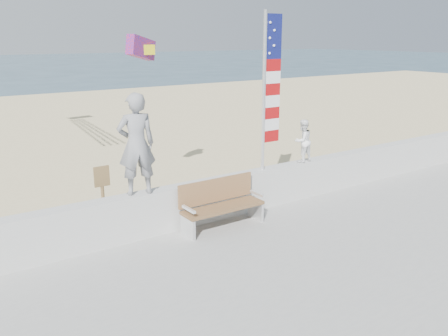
% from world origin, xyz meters
% --- Properties ---
extents(ground, '(220.00, 220.00, 0.00)m').
position_xyz_m(ground, '(0.00, 0.00, 0.00)').
color(ground, '#2D495A').
rests_on(ground, ground).
extents(sand, '(90.00, 40.00, 0.08)m').
position_xyz_m(sand, '(0.00, 9.00, 0.04)').
color(sand, beige).
rests_on(sand, ground).
extents(seawall, '(30.00, 0.35, 0.90)m').
position_xyz_m(seawall, '(0.00, 2.00, 0.63)').
color(seawall, beige).
rests_on(seawall, boardwalk).
extents(adult, '(0.79, 0.60, 1.97)m').
position_xyz_m(adult, '(-1.67, 2.00, 2.06)').
color(adult, gray).
rests_on(adult, seawall).
extents(child, '(0.53, 0.42, 1.04)m').
position_xyz_m(child, '(2.64, 2.00, 1.60)').
color(child, white).
rests_on(child, seawall).
extents(bench, '(1.80, 0.57, 1.00)m').
position_xyz_m(bench, '(-0.06, 1.55, 0.69)').
color(bench, brown).
rests_on(bench, boardwalk).
extents(flag, '(0.50, 0.08, 3.50)m').
position_xyz_m(flag, '(1.53, 2.00, 2.99)').
color(flag, white).
rests_on(flag, seawall).
extents(parafoil_kite, '(0.93, 0.65, 0.64)m').
position_xyz_m(parafoil_kite, '(-0.25, 4.64, 3.76)').
color(parafoil_kite, red).
rests_on(parafoil_kite, ground).
extents(sign, '(0.32, 0.07, 1.46)m').
position_xyz_m(sign, '(-2.13, 2.74, 0.94)').
color(sign, olive).
rests_on(sign, sand).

